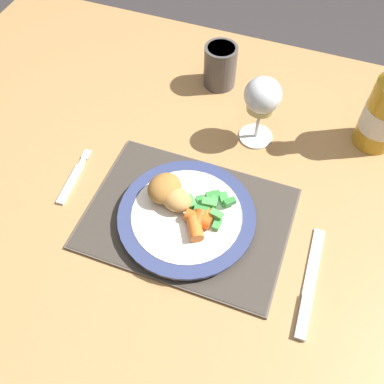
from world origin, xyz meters
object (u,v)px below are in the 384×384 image
Objects in this scene: table_knife at (308,291)px; dinner_plate at (186,217)px; dining_table at (198,219)px; wine_glass at (262,99)px; fork at (73,180)px; drinking_cup at (220,65)px.

dinner_plate is at bearing 166.55° from table_knife.
wine_glass reaches higher than dining_table.
dining_table is at bearing -108.91° from wine_glass.
fork is 1.41× the size of drinking_cup.
wine_glass is (0.29, 0.22, 0.10)m from fork.
dining_table is 6.88× the size of table_knife.
drinking_cup is (-0.06, 0.30, 0.13)m from dining_table.
wine_glass reaches higher than fork.
dining_table is at bearing -78.95° from drinking_cup.
dinner_plate is 0.23m from table_knife.
dining_table is 0.26m from wine_glass.
dinner_plate reaches higher than dining_table.
table_knife is at bearing -26.83° from dining_table.
drinking_cup is at bearing 63.95° from fork.
drinking_cup reaches higher than dining_table.
drinking_cup is at bearing 99.14° from dinner_plate.
dinner_plate reaches higher than fork.
drinking_cup reaches higher than fork.
drinking_cup is at bearing 101.05° from dining_table.
dining_table is at bearing 89.22° from dinner_plate.
dinner_plate is 0.37m from drinking_cup.
wine_glass is at bearing 37.54° from fork.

